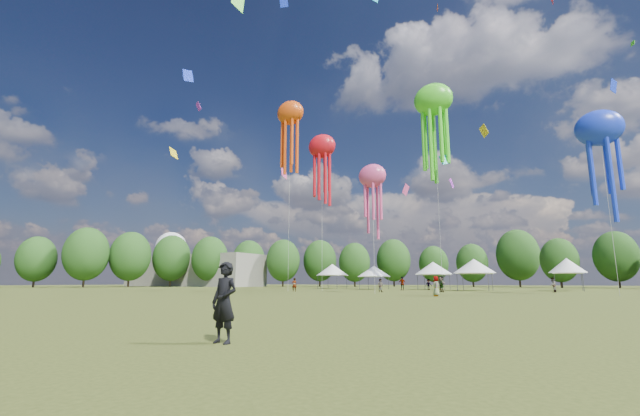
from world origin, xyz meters
The scene contains 10 objects.
ground centered at (0.00, 0.00, 0.00)m, with size 300.00×300.00×0.00m, color #384416.
observer_main centered at (6.62, -1.96, 0.80)m, with size 0.58×0.38×1.60m, color black.
spectator_near centered at (-5.62, 37.97, 0.77)m, with size 0.75×0.58×1.54m, color gray.
spectators_far centered at (-0.81, 44.96, 0.87)m, with size 28.97×28.90×1.92m.
festival_tents centered at (-5.06, 54.91, 3.22)m, with size 40.88×10.73×4.32m.
show_kites centered at (-2.97, 40.34, 19.21)m, with size 37.89×15.59×27.91m.
small_kites centered at (0.11, 41.83, 30.24)m, with size 77.76×59.96×45.21m.
treeline centered at (-3.87, 62.51, 6.54)m, with size 201.57×95.24×13.43m.
hangar centered at (-72.00, 72.00, 4.00)m, with size 40.00×12.00×8.00m, color gray.
radome centered at (-88.00, 78.00, 9.99)m, with size 9.00×9.00×16.00m.
Camera 1 is at (12.47, -8.39, 1.20)m, focal length 23.23 mm.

